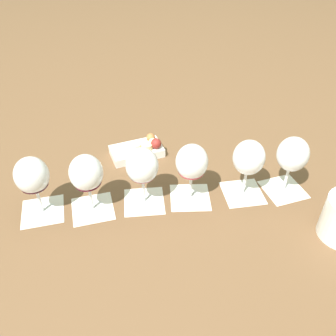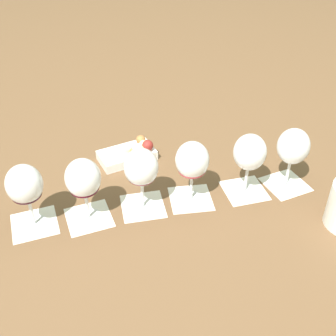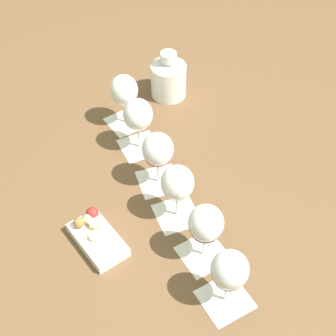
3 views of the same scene
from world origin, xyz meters
The scene contains 14 objects.
ground_plane centered at (0.00, 0.00, 0.00)m, with size 8.00×8.00×0.00m, color brown.
tasting_card_0 centered at (-0.29, 0.10, 0.00)m, with size 0.11×0.11×0.00m.
tasting_card_1 centered at (-0.19, 0.06, 0.00)m, with size 0.13×0.13×0.00m.
tasting_card_2 centered at (-0.05, 0.01, 0.00)m, with size 0.13×0.13×0.00m.
tasting_card_3 centered at (0.06, -0.02, 0.00)m, with size 0.13×0.13×0.00m.
tasting_card_4 centered at (0.19, -0.06, 0.00)m, with size 0.12×0.12×0.00m.
tasting_card_5 centered at (0.30, -0.10, 0.00)m, with size 0.12×0.12×0.00m.
wine_glass_0 centered at (-0.29, 0.10, 0.11)m, with size 0.08×0.08×0.16m.
wine_glass_1 centered at (-0.19, 0.06, 0.11)m, with size 0.08×0.08×0.16m.
wine_glass_2 centered at (-0.05, 0.01, 0.11)m, with size 0.08×0.08×0.16m.
wine_glass_3 centered at (0.06, -0.02, 0.11)m, with size 0.08×0.08×0.16m.
wine_glass_4 centered at (0.19, -0.06, 0.11)m, with size 0.08×0.08×0.16m.
wine_glass_5 centered at (0.30, -0.10, 0.11)m, with size 0.08×0.08×0.16m.
snack_dish centered at (-0.01, -0.22, 0.02)m, with size 0.16×0.10×0.06m.
Camera 2 is at (0.41, 0.65, 0.68)m, focal length 45.00 mm.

